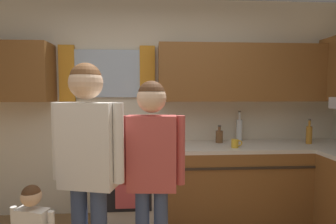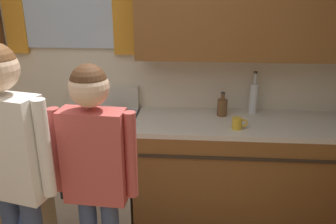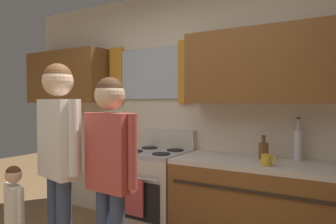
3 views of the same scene
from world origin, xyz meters
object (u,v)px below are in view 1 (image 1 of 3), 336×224
stove_oven (129,184)px  adult_holding_child (88,154)px  bottle_oil_amber (309,134)px  adult_in_plaid (151,161)px  bottle_tall_clear (239,129)px  bottle_squat_brown (219,136)px  mug_mustard_yellow (235,143)px

stove_oven → adult_holding_child: (-0.18, -1.05, 0.59)m
bottle_oil_amber → adult_in_plaid: 2.05m
bottle_tall_clear → bottle_squat_brown: bottle_tall_clear is taller
mug_mustard_yellow → adult_in_plaid: adult_in_plaid is taller
bottle_squat_brown → adult_holding_child: adult_holding_child is taller
adult_holding_child → bottle_tall_clear: bearing=40.2°
stove_oven → bottle_tall_clear: 1.45m
bottle_oil_amber → bottle_tall_clear: (-0.75, 0.21, 0.03)m
bottle_oil_amber → bottle_squat_brown: (-1.01, 0.12, -0.03)m
bottle_oil_amber → adult_in_plaid: (-1.81, -0.97, -0.02)m
mug_mustard_yellow → stove_oven: bearing=171.8°
stove_oven → adult_in_plaid: (0.26, -0.98, 0.52)m
mug_mustard_yellow → adult_in_plaid: bearing=-137.7°
stove_oven → adult_in_plaid: size_ratio=0.70×
bottle_squat_brown → mug_mustard_yellow: size_ratio=1.71×
bottle_squat_brown → adult_in_plaid: (-0.79, -1.10, 0.01)m
bottle_tall_clear → stove_oven: bearing=-170.9°
stove_oven → mug_mustard_yellow: bearing=-8.2°
stove_oven → bottle_tall_clear: (1.32, 0.21, 0.57)m
mug_mustard_yellow → adult_in_plaid: 1.20m
adult_in_plaid → bottle_oil_amber: bearing=28.3°
adult_holding_child → adult_in_plaid: (0.44, 0.08, -0.07)m
bottle_tall_clear → adult_holding_child: size_ratio=0.22×
bottle_squat_brown → mug_mustard_yellow: bearing=-71.1°
bottle_oil_amber → adult_in_plaid: size_ratio=0.18×
bottle_squat_brown → adult_in_plaid: size_ratio=0.13×
stove_oven → bottle_oil_amber: 2.13m
stove_oven → adult_in_plaid: 1.14m
bottle_tall_clear → mug_mustard_yellow: (-0.17, -0.38, -0.10)m
bottle_oil_amber → adult_in_plaid: adult_in_plaid is taller
bottle_oil_amber → stove_oven: bearing=179.9°
bottle_squat_brown → stove_oven: bearing=-173.4°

